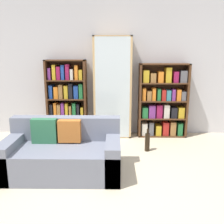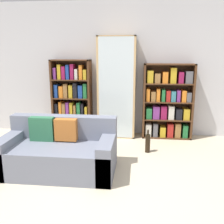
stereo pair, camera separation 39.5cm
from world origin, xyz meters
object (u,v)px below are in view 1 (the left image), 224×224
(bookshelf_left, at_px, (67,100))
(wine_bottle, at_px, (147,142))
(bookshelf_right, at_px, (163,102))
(couch, at_px, (63,154))
(display_cabinet, at_px, (113,88))

(bookshelf_left, height_order, wine_bottle, bookshelf_left)
(bookshelf_right, xyz_separation_m, wine_bottle, (-0.40, -0.86, -0.54))
(bookshelf_right, bearing_deg, bookshelf_left, -179.99)
(couch, relative_size, display_cabinet, 0.81)
(bookshelf_left, xyz_separation_m, display_cabinet, (0.94, -0.01, 0.25))
(bookshelf_left, height_order, bookshelf_right, bookshelf_left)
(display_cabinet, height_order, bookshelf_right, display_cabinet)
(bookshelf_right, bearing_deg, display_cabinet, -179.16)
(bookshelf_left, relative_size, display_cabinet, 0.78)
(couch, bearing_deg, bookshelf_left, 98.26)
(bookshelf_left, xyz_separation_m, wine_bottle, (1.56, -0.86, -0.59))
(couch, relative_size, bookshelf_left, 1.04)
(bookshelf_left, height_order, display_cabinet, display_cabinet)
(bookshelf_left, xyz_separation_m, bookshelf_right, (1.96, 0.00, -0.05))
(couch, height_order, bookshelf_right, bookshelf_right)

